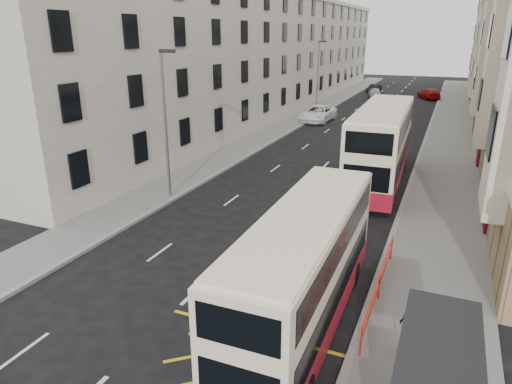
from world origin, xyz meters
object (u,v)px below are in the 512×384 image
at_px(street_lamp_far, 318,74).
at_px(double_decker_front, 305,270).
at_px(pedestrian_far, 415,331).
at_px(car_silver, 375,93).
at_px(car_dark, 374,88).
at_px(car_red, 429,94).
at_px(street_lamp_near, 166,117).
at_px(double_decker_rear, 381,145).
at_px(white_van, 318,114).

xyz_separation_m(street_lamp_far, double_decker_front, (10.59, -38.57, -2.62)).
relative_size(pedestrian_far, car_silver, 0.42).
distance_m(street_lamp_far, car_dark, 24.67).
distance_m(pedestrian_far, car_red, 58.76).
distance_m(street_lamp_near, car_dark, 54.43).
relative_size(double_decker_rear, car_silver, 2.80).
bearing_deg(street_lamp_near, street_lamp_far, 90.00).
bearing_deg(car_red, double_decker_front, 67.84).
bearing_deg(car_dark, double_decker_front, -72.40).
bearing_deg(car_silver, white_van, -109.94).
height_order(car_silver, car_red, car_silver).
distance_m(street_lamp_near, white_van, 26.84).
distance_m(street_lamp_far, double_decker_rear, 24.96).
height_order(double_decker_rear, white_van, double_decker_rear).
bearing_deg(street_lamp_near, double_decker_front, -39.00).
bearing_deg(double_decker_rear, car_silver, 97.70).
distance_m(car_silver, car_dark, 7.16).
height_order(street_lamp_far, white_van, street_lamp_far).
distance_m(street_lamp_near, double_decker_front, 13.87).
relative_size(double_decker_front, car_red, 1.98).
xyz_separation_m(street_lamp_near, double_decker_rear, (10.44, 7.44, -2.20)).
bearing_deg(car_silver, double_decker_front, -95.79).
distance_m(double_decker_front, car_dark, 63.33).
xyz_separation_m(street_lamp_near, car_silver, (3.73, 47.17, -3.90)).
height_order(double_decker_rear, car_silver, double_decker_rear).
distance_m(pedestrian_far, car_silver, 57.10).
distance_m(pedestrian_far, car_dark, 64.27).
xyz_separation_m(double_decker_rear, white_van, (-9.29, 19.11, -1.61)).
distance_m(street_lamp_near, pedestrian_far, 17.00).
bearing_deg(car_red, double_decker_rear, 67.51).
distance_m(white_van, car_silver, 20.78).
height_order(white_van, car_silver, white_van).
xyz_separation_m(street_lamp_near, car_red, (10.94, 49.68, -3.91)).
xyz_separation_m(street_lamp_near, street_lamp_far, (0.00, 30.00, 0.00)).
bearing_deg(pedestrian_far, double_decker_front, 29.14).
xyz_separation_m(street_lamp_near, pedestrian_far, (13.97, -9.01, -3.58)).
bearing_deg(white_van, car_dark, 90.02).
distance_m(double_decker_front, double_decker_rear, 16.01).
relative_size(double_decker_front, pedestrian_far, 5.52).
distance_m(street_lamp_far, pedestrian_far, 41.59).
bearing_deg(car_dark, pedestrian_far, -69.45).
relative_size(double_decker_front, car_dark, 2.58).
xyz_separation_m(street_lamp_far, car_red, (10.94, 19.68, -3.91)).
relative_size(street_lamp_far, pedestrian_far, 4.42).
xyz_separation_m(double_decker_rear, car_red, (0.50, 42.24, -1.70)).
relative_size(double_decker_rear, pedestrian_far, 6.67).
height_order(street_lamp_near, white_van, street_lamp_near).
bearing_deg(street_lamp_far, car_dark, 84.16).
distance_m(street_lamp_far, car_silver, 18.00).
bearing_deg(street_lamp_far, car_red, 60.94).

